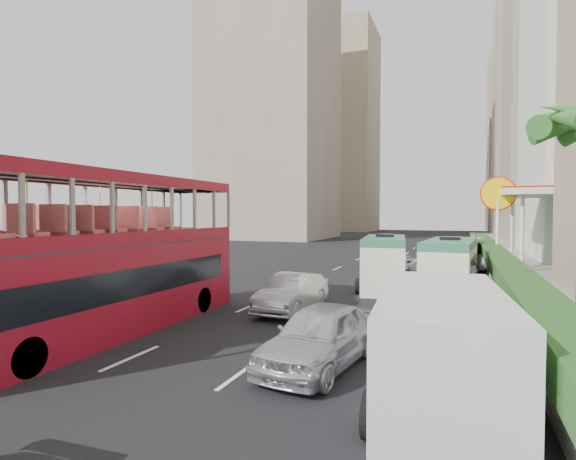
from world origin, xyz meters
The scene contains 18 objects.
ground_plane centered at (0.00, 0.00, 0.00)m, with size 200.00×200.00×0.00m, color black.
double_decker_bus centered at (-6.00, 0.00, 2.53)m, with size 2.50×11.00×5.06m, color maroon.
car_silver_lane_a centered at (-1.67, 4.89, 0.00)m, with size 1.53×4.39×1.45m, color #BABCC1.
car_silver_lane_b centered at (1.22, -0.81, 0.00)m, with size 1.82×4.51×1.54m, color #BABCC1.
van_asset centered at (0.79, 17.09, 0.00)m, with size 1.97×4.28×1.19m, color silver.
minibus_near centered at (0.83, 11.61, 1.32)m, with size 1.98×5.94×2.63m, color silver.
minibus_far centered at (4.00, 10.23, 1.31)m, with size 1.97×5.90×2.62m, color silver.
panel_van_near centered at (4.11, -2.11, 1.14)m, with size 2.28×5.70×2.28m, color silver.
panel_van_far centered at (4.24, 19.08, 1.10)m, with size 2.21×5.52×2.21m, color silver.
sidewalk centered at (9.00, 25.00, 0.09)m, with size 6.00×120.00×0.18m, color #99968C.
kerb_wall centered at (6.20, 14.00, 0.68)m, with size 0.30×44.00×1.00m, color silver.
hedge centered at (6.20, 14.00, 1.53)m, with size 1.10×44.00×0.70m, color #2D6626.
shell_station centered at (10.00, 23.00, 2.75)m, with size 6.50×8.00×5.50m, color silver.
tower_mid centered at (18.00, 58.00, 25.00)m, with size 16.00×16.00×50.00m, color gray.
tower_far_a centered at (17.00, 82.00, 22.00)m, with size 14.00×14.00×44.00m, color tan.
tower_far_b centered at (17.00, 104.00, 20.00)m, with size 14.00×14.00×40.00m, color gray.
tower_left_a centered at (-24.00, 55.00, 26.00)m, with size 18.00×18.00×52.00m, color gray.
tower_left_b centered at (-22.00, 90.00, 23.00)m, with size 16.00×16.00×46.00m, color tan.
Camera 1 is at (4.44, -11.36, 3.78)m, focal length 28.00 mm.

